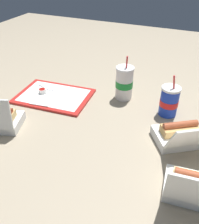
% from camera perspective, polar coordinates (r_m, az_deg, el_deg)
% --- Properties ---
extents(ground_plane, '(3.20, 3.20, 0.00)m').
position_cam_1_polar(ground_plane, '(1.10, 1.21, -2.88)').
color(ground_plane, gray).
extents(food_tray, '(0.39, 0.29, 0.01)m').
position_cam_1_polar(food_tray, '(1.32, -10.35, 3.60)').
color(food_tray, red).
rests_on(food_tray, ground_plane).
extents(ketchup_cup, '(0.04, 0.04, 0.02)m').
position_cam_1_polar(ketchup_cup, '(1.33, -12.94, 4.70)').
color(ketchup_cup, white).
rests_on(ketchup_cup, food_tray).
extents(napkin_stack, '(0.11, 0.11, 0.00)m').
position_cam_1_polar(napkin_stack, '(1.28, -12.77, 2.68)').
color(napkin_stack, white).
rests_on(napkin_stack, food_tray).
extents(plastic_fork, '(0.11, 0.04, 0.00)m').
position_cam_1_polar(plastic_fork, '(1.39, -12.24, 5.50)').
color(plastic_fork, white).
rests_on(plastic_fork, food_tray).
extents(clamshell_hotdog_center, '(0.21, 0.18, 0.17)m').
position_cam_1_polar(clamshell_hotdog_center, '(0.86, 21.52, -15.84)').
color(clamshell_hotdog_center, white).
rests_on(clamshell_hotdog_center, ground_plane).
extents(clamshell_hotdog_front, '(0.27, 0.27, 0.16)m').
position_cam_1_polar(clamshell_hotdog_front, '(1.03, 17.96, -4.95)').
color(clamshell_hotdog_front, white).
rests_on(clamshell_hotdog_front, ground_plane).
extents(soda_cup_center, '(0.09, 0.09, 0.20)m').
position_cam_1_polar(soda_cup_center, '(1.17, 15.63, 2.40)').
color(soda_cup_center, '#1938B7').
rests_on(soda_cup_center, ground_plane).
extents(soda_cup_back, '(0.09, 0.09, 0.23)m').
position_cam_1_polar(soda_cup_back, '(1.26, 5.76, 6.61)').
color(soda_cup_back, white).
rests_on(soda_cup_back, ground_plane).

